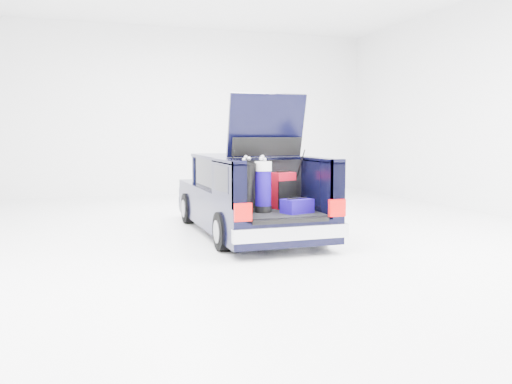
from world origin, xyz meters
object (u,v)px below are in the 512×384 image
object	(u,v)px
red_suitcase	(283,190)
blue_duffel	(297,206)
car	(246,196)
blue_golf_bag	(263,186)
black_golf_bag	(247,187)

from	to	relation	value
red_suitcase	blue_duffel	size ratio (longest dim) A/B	1.19
car	red_suitcase	distance (m)	1.27
car	blue_duffel	world-z (taller)	car
blue_golf_bag	red_suitcase	bearing A→B (deg)	14.10
black_golf_bag	blue_golf_bag	distance (m)	0.26
car	red_suitcase	bearing A→B (deg)	-77.66
red_suitcase	black_golf_bag	bearing A→B (deg)	-179.54
blue_golf_bag	black_golf_bag	bearing A→B (deg)	146.48
red_suitcase	blue_golf_bag	bearing A→B (deg)	-165.12
black_golf_bag	blue_duffel	distance (m)	0.84
car	black_golf_bag	bearing A→B (deg)	-106.55
black_golf_bag	car	bearing A→B (deg)	50.50
blue_duffel	black_golf_bag	bearing A→B (deg)	139.76
red_suitcase	black_golf_bag	world-z (taller)	black_golf_bag
car	blue_golf_bag	xyz separation A→B (m)	(-0.19, -1.55, 0.33)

